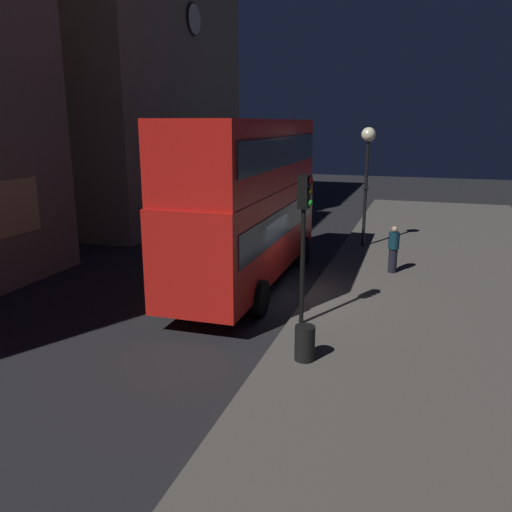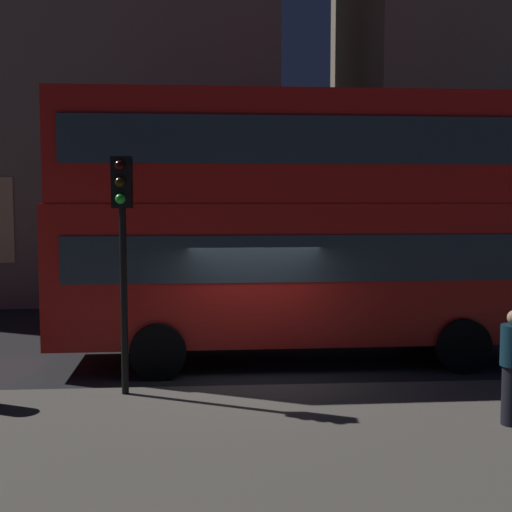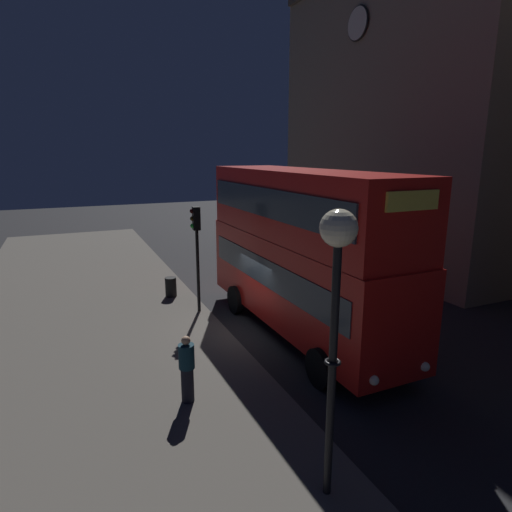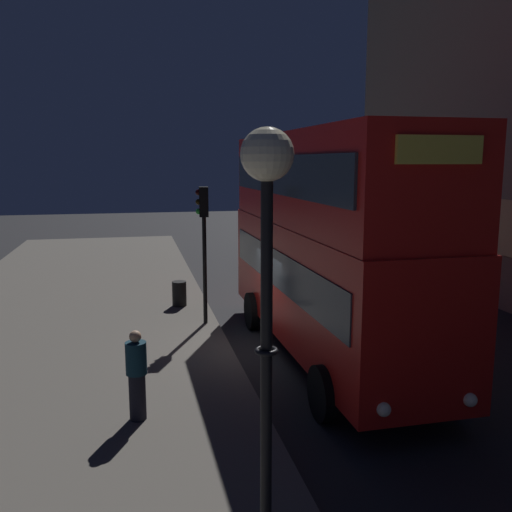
# 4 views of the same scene
# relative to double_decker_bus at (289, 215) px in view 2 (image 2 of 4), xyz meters

# --- Properties ---
(ground_plane) EXTENTS (80.00, 80.00, 0.00)m
(ground_plane) POSITION_rel_double_decker_bus_xyz_m (-0.81, -1.28, -3.08)
(ground_plane) COLOR #232326
(sidewalk_slab) EXTENTS (44.00, 8.69, 0.12)m
(sidewalk_slab) POSITION_rel_double_decker_bus_xyz_m (-0.81, -6.56, -3.02)
(sidewalk_slab) COLOR #5B564F
(sidewalk_slab) RESTS_ON ground
(building_with_clock) EXTENTS (15.16, 9.23, 17.58)m
(building_with_clock) POSITION_rel_double_decker_bus_xyz_m (-6.98, 11.68, 5.71)
(building_with_clock) COLOR gray
(building_with_clock) RESTS_ON ground
(double_decker_bus) EXTENTS (9.83, 2.85, 5.50)m
(double_decker_bus) POSITION_rel_double_decker_bus_xyz_m (0.00, 0.00, 0.00)
(double_decker_bus) COLOR red
(double_decker_bus) RESTS_ON ground
(traffic_light_near_kerb) EXTENTS (0.34, 0.37, 4.00)m
(traffic_light_near_kerb) POSITION_rel_double_decker_bus_xyz_m (-3.11, -2.60, -0.09)
(traffic_light_near_kerb) COLOR black
(traffic_light_near_kerb) RESTS_ON sidewalk_slab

